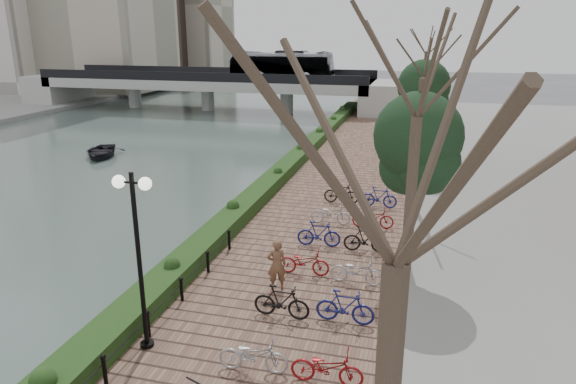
% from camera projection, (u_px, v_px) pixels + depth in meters
% --- Properties ---
extents(river_water, '(30.00, 130.00, 0.02)m').
position_uv_depth(river_water, '(101.00, 148.00, 38.31)').
color(river_water, '#4C5F57').
rests_on(river_water, ground).
extents(promenade, '(8.00, 75.00, 0.50)m').
position_uv_depth(promenade, '(336.00, 195.00, 26.67)').
color(promenade, brown).
rests_on(promenade, ground).
extents(hedge, '(1.10, 56.00, 0.60)m').
position_uv_depth(hedge, '(285.00, 168.00, 29.64)').
color(hedge, '#1E3D16').
rests_on(hedge, promenade).
extents(chain_fence, '(0.10, 14.10, 0.70)m').
position_uv_depth(chain_fence, '(128.00, 346.00, 12.84)').
color(chain_fence, black).
rests_on(chain_fence, promenade).
extents(lamppost, '(1.02, 0.32, 4.71)m').
position_uv_depth(lamppost, '(136.00, 224.00, 12.44)').
color(lamppost, black).
rests_on(lamppost, promenade).
extents(pedestrian, '(0.73, 0.62, 1.70)m').
position_uv_depth(pedestrian, '(277.00, 265.00, 16.16)').
color(pedestrian, brown).
rests_on(pedestrian, promenade).
extents(bicycle_parking, '(2.40, 14.69, 1.00)m').
position_uv_depth(bicycle_parking, '(336.00, 251.00, 18.06)').
color(bicycle_parking, '#A9A9AE').
rests_on(bicycle_parking, promenade).
extents(street_trees, '(3.20, 37.12, 6.80)m').
position_uv_depth(street_trees, '(417.00, 156.00, 20.22)').
color(street_trees, '#3E3325').
rests_on(street_trees, promenade).
extents(bridge, '(36.00, 10.77, 6.50)m').
position_uv_depth(bridge, '(222.00, 80.00, 55.31)').
color(bridge, '#A3A39E').
rests_on(bridge, ground).
extents(boat, '(3.92, 4.56, 0.79)m').
position_uv_depth(boat, '(101.00, 151.00, 35.53)').
color(boat, black).
rests_on(boat, river_water).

